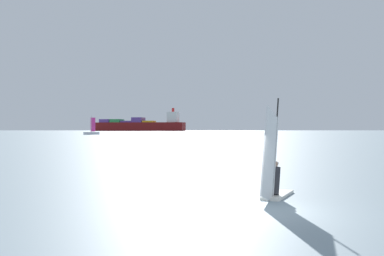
{
  "coord_description": "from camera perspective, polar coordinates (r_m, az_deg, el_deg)",
  "views": [
    {
      "loc": [
        -4.79,
        -13.97,
        2.71
      ],
      "look_at": [
        1.92,
        22.1,
        2.8
      ],
      "focal_mm": 41.3,
      "sensor_mm": 36.0,
      "label": 1
    }
  ],
  "objects": [
    {
      "name": "small_sailboat",
      "position": [
        228.44,
        -12.85,
        -0.61
      ],
      "size": [
        8.05,
        5.06,
        9.7
      ],
      "rotation": [
        0.0,
        0.0,
        3.46
      ],
      "color": "white",
      "rests_on": "ground_plane"
    },
    {
      "name": "cargo_ship",
      "position": [
        691.11,
        -6.71,
        0.37
      ],
      "size": [
        141.2,
        77.09,
        35.1
      ],
      "rotation": [
        0.0,
        0.0,
        2.76
      ],
      "color": "maroon",
      "rests_on": "ground_plane"
    },
    {
      "name": "windsurfer",
      "position": [
        17.58,
        10.54,
        -5.8
      ],
      "size": [
        2.51,
        3.34,
        4.08
      ],
      "rotation": [
        0.0,
        0.0,
        0.96
      ],
      "color": "white",
      "rests_on": "ground_plane"
    },
    {
      "name": "ground_plane",
      "position": [
        15.02,
        8.39,
        -10.53
      ],
      "size": [
        4000.0,
        4000.0,
        0.0
      ],
      "primitive_type": "plane",
      "color": "gray"
    }
  ]
}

